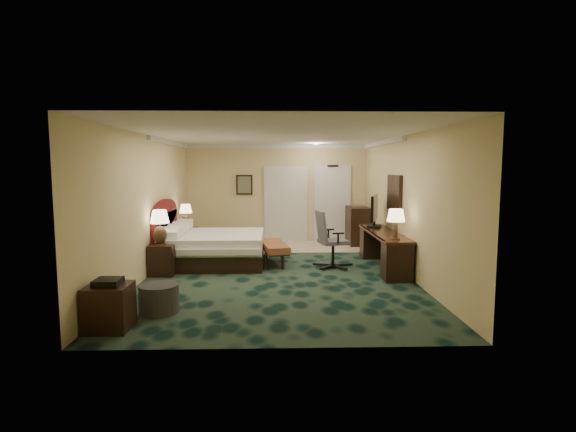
{
  "coord_description": "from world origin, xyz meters",
  "views": [
    {
      "loc": [
        -0.05,
        -8.75,
        2.09
      ],
      "look_at": [
        0.22,
        0.6,
        1.07
      ],
      "focal_mm": 28.0,
      "sensor_mm": 36.0,
      "label": 1
    }
  ],
  "objects_px": {
    "bed": "(215,249)",
    "desk": "(383,250)",
    "nightstand_near": "(163,259)",
    "nightstand_far": "(186,240)",
    "side_table": "(109,307)",
    "lamp_far": "(186,216)",
    "minibar": "(358,226)",
    "desk_chair": "(333,239)",
    "lamp_near": "(160,227)",
    "tv": "(374,211)",
    "ottoman": "(159,298)",
    "bed_bench": "(274,253)"
  },
  "relations": [
    {
      "from": "bed_bench",
      "to": "side_table",
      "type": "relative_size",
      "value": 2.29
    },
    {
      "from": "ottoman",
      "to": "minibar",
      "type": "bearing_deg",
      "value": 55.02
    },
    {
      "from": "side_table",
      "to": "minibar",
      "type": "bearing_deg",
      "value": 55.02
    },
    {
      "from": "tv",
      "to": "minibar",
      "type": "bearing_deg",
      "value": 107.68
    },
    {
      "from": "side_table",
      "to": "tv",
      "type": "xyz_separation_m",
      "value": [
        4.35,
        4.15,
        0.82
      ]
    },
    {
      "from": "nightstand_near",
      "to": "bed_bench",
      "type": "xyz_separation_m",
      "value": [
        2.16,
        0.93,
        -0.07
      ]
    },
    {
      "from": "minibar",
      "to": "desk_chair",
      "type": "bearing_deg",
      "value": -110.31
    },
    {
      "from": "minibar",
      "to": "nightstand_near",
      "type": "bearing_deg",
      "value": -143.48
    },
    {
      "from": "nightstand_far",
      "to": "tv",
      "type": "bearing_deg",
      "value": -14.27
    },
    {
      "from": "bed",
      "to": "desk",
      "type": "distance_m",
      "value": 3.59
    },
    {
      "from": "lamp_far",
      "to": "bed_bench",
      "type": "height_order",
      "value": "lamp_far"
    },
    {
      "from": "minibar",
      "to": "bed_bench",
      "type": "bearing_deg",
      "value": -133.92
    },
    {
      "from": "lamp_far",
      "to": "side_table",
      "type": "bearing_deg",
      "value": -89.53
    },
    {
      "from": "bed_bench",
      "to": "desk",
      "type": "distance_m",
      "value": 2.33
    },
    {
      "from": "bed",
      "to": "lamp_near",
      "type": "distance_m",
      "value": 1.49
    },
    {
      "from": "nightstand_near",
      "to": "desk",
      "type": "xyz_separation_m",
      "value": [
        4.44,
        0.46,
        0.08
      ]
    },
    {
      "from": "nightstand_far",
      "to": "side_table",
      "type": "relative_size",
      "value": 1.04
    },
    {
      "from": "nightstand_near",
      "to": "minibar",
      "type": "relative_size",
      "value": 0.58
    },
    {
      "from": "bed_bench",
      "to": "desk",
      "type": "relative_size",
      "value": 0.52
    },
    {
      "from": "lamp_near",
      "to": "lamp_far",
      "type": "relative_size",
      "value": 1.17
    },
    {
      "from": "nightstand_near",
      "to": "lamp_near",
      "type": "bearing_deg",
      "value": -114.61
    },
    {
      "from": "lamp_far",
      "to": "ottoman",
      "type": "bearing_deg",
      "value": -83.76
    },
    {
      "from": "ottoman",
      "to": "minibar",
      "type": "relative_size",
      "value": 0.56
    },
    {
      "from": "bed_bench",
      "to": "desk",
      "type": "xyz_separation_m",
      "value": [
        2.28,
        -0.46,
        0.15
      ]
    },
    {
      "from": "nightstand_near",
      "to": "desk",
      "type": "relative_size",
      "value": 0.23
    },
    {
      "from": "nightstand_far",
      "to": "desk_chair",
      "type": "bearing_deg",
      "value": -27.81
    },
    {
      "from": "lamp_near",
      "to": "desk_chair",
      "type": "distance_m",
      "value": 3.48
    },
    {
      "from": "nightstand_far",
      "to": "desk_chair",
      "type": "relative_size",
      "value": 0.51
    },
    {
      "from": "ottoman",
      "to": "lamp_far",
      "type": "bearing_deg",
      "value": 96.24
    },
    {
      "from": "desk_chair",
      "to": "minibar",
      "type": "relative_size",
      "value": 1.17
    },
    {
      "from": "minibar",
      "to": "tv",
      "type": "bearing_deg",
      "value": -90.78
    },
    {
      "from": "bed_bench",
      "to": "desk_chair",
      "type": "xyz_separation_m",
      "value": [
        1.23,
        -0.43,
        0.37
      ]
    },
    {
      "from": "lamp_far",
      "to": "tv",
      "type": "distance_m",
      "value": 4.55
    },
    {
      "from": "nightstand_near",
      "to": "minibar",
      "type": "bearing_deg",
      "value": 36.52
    },
    {
      "from": "lamp_near",
      "to": "minibar",
      "type": "xyz_separation_m",
      "value": [
        4.45,
        3.33,
        -0.42
      ]
    },
    {
      "from": "lamp_far",
      "to": "side_table",
      "type": "xyz_separation_m",
      "value": [
        0.04,
        -5.32,
        -0.6
      ]
    },
    {
      "from": "lamp_far",
      "to": "minibar",
      "type": "height_order",
      "value": "lamp_far"
    },
    {
      "from": "nightstand_near",
      "to": "bed_bench",
      "type": "distance_m",
      "value": 2.35
    },
    {
      "from": "bed",
      "to": "minibar",
      "type": "xyz_separation_m",
      "value": [
        3.54,
        2.32,
        0.18
      ]
    },
    {
      "from": "desk_chair",
      "to": "bed_bench",
      "type": "bearing_deg",
      "value": 147.37
    },
    {
      "from": "nightstand_far",
      "to": "lamp_far",
      "type": "xyz_separation_m",
      "value": [
        -0.0,
        0.05,
        0.59
      ]
    },
    {
      "from": "side_table",
      "to": "minibar",
      "type": "height_order",
      "value": "minibar"
    },
    {
      "from": "bed",
      "to": "desk",
      "type": "relative_size",
      "value": 0.8
    },
    {
      "from": "desk",
      "to": "lamp_far",
      "type": "bearing_deg",
      "value": 157.12
    },
    {
      "from": "desk",
      "to": "desk_chair",
      "type": "relative_size",
      "value": 2.17
    },
    {
      "from": "desk_chair",
      "to": "minibar",
      "type": "xyz_separation_m",
      "value": [
        1.03,
        2.78,
        -0.09
      ]
    },
    {
      "from": "side_table",
      "to": "minibar",
      "type": "distance_m",
      "value": 7.65
    },
    {
      "from": "nightstand_far",
      "to": "tv",
      "type": "xyz_separation_m",
      "value": [
        4.39,
        -1.12,
        0.81
      ]
    },
    {
      "from": "nightstand_far",
      "to": "bed_bench",
      "type": "xyz_separation_m",
      "value": [
        2.16,
        -1.36,
        -0.08
      ]
    },
    {
      "from": "nightstand_far",
      "to": "lamp_near",
      "type": "relative_size",
      "value": 0.89
    }
  ]
}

